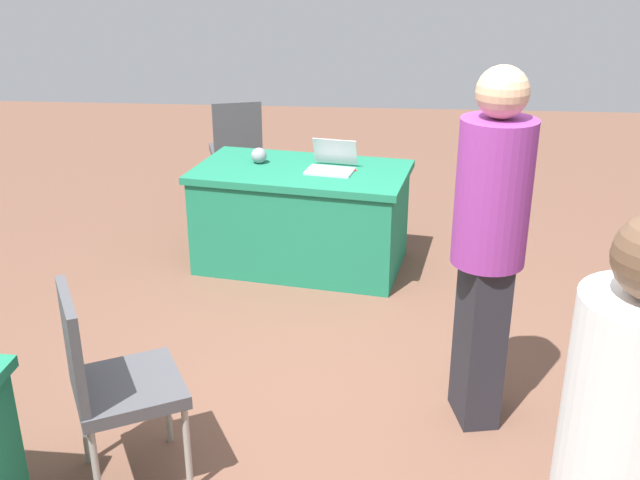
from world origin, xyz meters
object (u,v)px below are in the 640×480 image
scissors_red (344,170)px  table_foreground (302,217)px  chair_aisle (110,377)px  person_attendee_standing (618,472)px  yarn_ball (259,156)px  person_attendee_browsing (489,235)px  laptop_silver (331,165)px  chair_tucked_left (237,145)px

scissors_red → table_foreground: bearing=-18.1°
chair_aisle → person_attendee_standing: bearing=33.8°
chair_aisle → yarn_ball: 2.56m
scissors_red → person_attendee_browsing: bearing=101.7°
person_attendee_standing → laptop_silver: (1.01, -3.31, -0.16)m
yarn_ball → person_attendee_browsing: bearing=126.0°
chair_tucked_left → laptop_silver: chair_tucked_left is taller
table_foreground → chair_aisle: chair_aisle is taller
scissors_red → chair_tucked_left: bearing=-63.9°
laptop_silver → yarn_ball: (0.53, -0.13, 0.02)m
chair_tucked_left → chair_aisle: size_ratio=1.00×
person_attendee_standing → laptop_silver: size_ratio=4.56×
chair_tucked_left → laptop_silver: size_ratio=2.59×
chair_aisle → yarn_ball: size_ratio=8.43×
laptop_silver → person_attendee_browsing: bearing=126.6°
table_foreground → laptop_silver: (-0.21, 0.03, 0.40)m
chair_tucked_left → person_attendee_standing: 5.02m
scissors_red → person_attendee_standing: bearing=93.8°
chair_tucked_left → yarn_ball: size_ratio=8.40×
chair_aisle → chair_tucked_left: bearing=153.7°
yarn_ball → table_foreground: bearing=161.3°
laptop_silver → person_attendee_standing: bearing=117.7°
table_foreground → chair_aisle: 2.49m
person_attendee_browsing → scissors_red: bearing=-168.3°
person_attendee_browsing → scissors_red: person_attendee_browsing is taller
chair_tucked_left → person_attendee_browsing: size_ratio=0.54×
chair_aisle → person_attendee_browsing: (-1.61, -0.63, 0.44)m
person_attendee_standing → laptop_silver: bearing=65.8°
chair_tucked_left → table_foreground: bearing=-78.4°
table_foreground → chair_tucked_left: (0.71, -1.27, 0.17)m
person_attendee_browsing → yarn_ball: person_attendee_browsing is taller
yarn_ball → scissors_red: yarn_ball is taller
chair_tucked_left → chair_aisle: 3.70m
yarn_ball → person_attendee_standing: bearing=114.1°
table_foreground → scissors_red: bearing=173.7°
chair_tucked_left → yarn_ball: 1.25m
scissors_red → laptop_silver: bearing=-15.9°
person_attendee_standing → laptop_silver: 3.47m
laptop_silver → scissors_red: bearing=-173.3°
chair_tucked_left → scissors_red: chair_tucked_left is taller
person_attendee_standing → scissors_red: 3.44m
chair_aisle → person_attendee_browsing: bearing=82.6°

